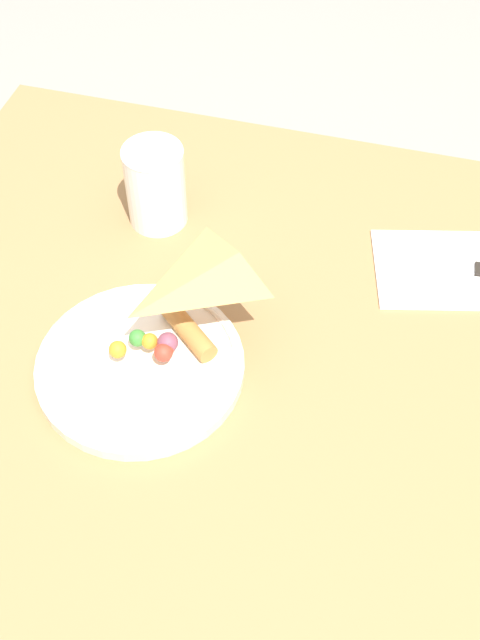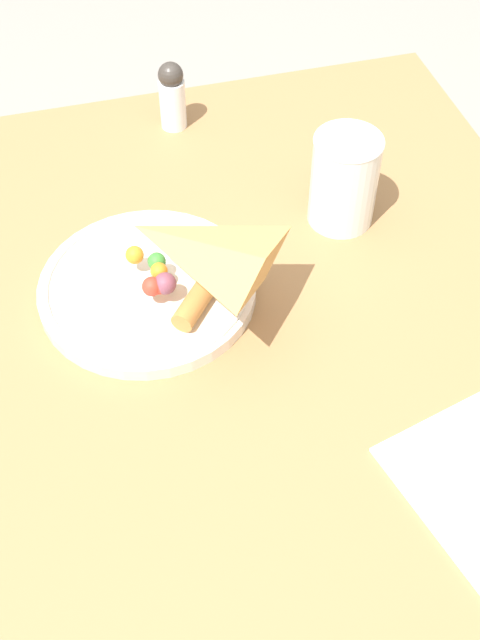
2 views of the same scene
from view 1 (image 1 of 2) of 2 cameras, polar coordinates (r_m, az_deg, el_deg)
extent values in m
plane|color=gray|center=(1.63, 1.24, -18.48)|extent=(6.00, 6.00, 0.00)
cube|color=olive|center=(0.96, 2.00, -2.16)|extent=(1.01, 0.80, 0.03)
cube|color=brown|center=(1.59, -11.57, 2.73)|extent=(0.06, 0.06, 0.75)
cylinder|color=silver|center=(0.92, -7.10, -3.29)|extent=(0.24, 0.24, 0.02)
torus|color=silver|center=(0.92, -7.15, -2.94)|extent=(0.23, 0.23, 0.01)
pyramid|color=tan|center=(0.91, -7.60, -2.83)|extent=(0.17, 0.17, 0.02)
cylinder|color=#B77A3D|center=(0.93, -3.73, -0.69)|extent=(0.08, 0.08, 0.02)
sphere|color=red|center=(0.89, -5.46, -2.33)|extent=(0.02, 0.02, 0.02)
sphere|color=orange|center=(0.90, -6.44, -1.51)|extent=(0.02, 0.02, 0.02)
sphere|color=#7A4256|center=(0.90, -5.16, -1.60)|extent=(0.02, 0.02, 0.02)
sphere|color=red|center=(0.90, -5.29, -1.97)|extent=(0.02, 0.02, 0.02)
sphere|color=#388433|center=(0.91, -7.30, -1.28)|extent=(0.02, 0.02, 0.02)
sphere|color=orange|center=(0.90, -8.69, -2.09)|extent=(0.02, 0.02, 0.02)
cylinder|color=white|center=(1.06, -6.03, 9.48)|extent=(0.08, 0.08, 0.11)
cylinder|color=white|center=(1.06, -5.99, 9.14)|extent=(0.07, 0.07, 0.10)
torus|color=white|center=(1.02, -6.28, 11.79)|extent=(0.08, 0.08, 0.00)
cube|color=white|center=(1.06, 15.14, 3.50)|extent=(0.23, 0.18, 0.00)
cube|color=silver|center=(1.05, 13.35, 3.93)|extent=(0.11, 0.03, 0.00)
ellipsoid|color=silver|center=(1.05, 10.66, 4.33)|extent=(0.02, 0.02, 0.00)
camera|label=2|loc=(0.56, 58.08, 19.88)|focal=45.00mm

